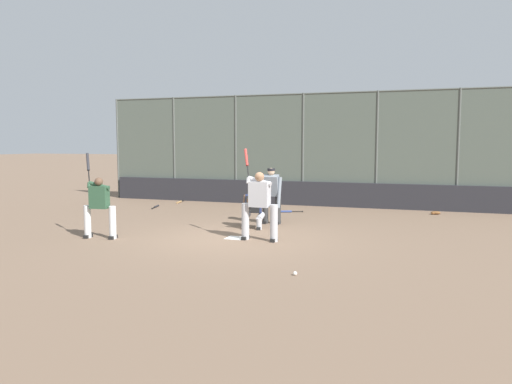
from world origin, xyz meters
The scene contains 14 objects.
ground_plane centered at (0.00, 0.00, 0.00)m, with size 160.00×160.00×0.00m, color #7A604C.
home_plate_marker centered at (0.00, 0.00, 0.01)m, with size 0.43×0.43×0.01m, color white.
backstop_fence centered at (0.00, -6.98, 2.17)m, with size 16.20×0.08×4.16m.
padding_wall centered at (0.00, -6.88, 0.45)m, with size 15.79×0.18×0.89m, color #28282D.
bleachers_beyond centered at (2.63, -9.83, 0.59)m, with size 11.28×3.05×1.80m.
batter_at_plate centered at (-0.64, 0.07, 0.89)m, with size 1.01×0.64×2.18m.
catcher_behind_plate centered at (0.05, -1.48, 0.59)m, with size 0.64×0.74×1.15m.
umpire_home centered at (-0.19, -2.36, 0.86)m, with size 0.66×0.40×1.61m.
batter_on_deck centered at (3.13, 1.07, 0.81)m, with size 1.03×0.58×2.07m.
spare_bat_near_backstop centered at (4.84, -4.54, 0.03)m, with size 0.26×0.83×0.07m.
spare_bat_by_padding centered at (4.72, -6.12, 0.03)m, with size 0.18×0.86×0.07m.
spare_bat_third_base_side centered at (0.04, -4.81, 0.03)m, with size 0.86×0.37×0.07m.
fielding_glove_on_dirt centered at (-4.70, -5.92, 0.05)m, with size 0.30×0.23×0.11m.
baseball_loose centered at (-2.25, 2.88, 0.04)m, with size 0.07×0.07×0.07m, color white.
Camera 1 is at (-4.38, 11.21, 2.31)m, focal length 35.00 mm.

